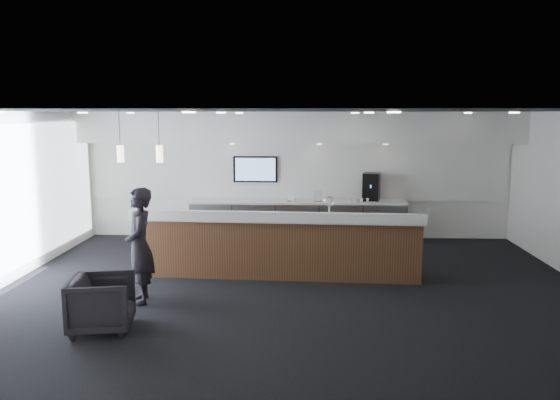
{
  "coord_description": "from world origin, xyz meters",
  "views": [
    {
      "loc": [
        0.17,
        -8.95,
        2.95
      ],
      "look_at": [
        -0.3,
        1.3,
        1.33
      ],
      "focal_mm": 35.0,
      "sensor_mm": 36.0,
      "label": 1
    }
  ],
  "objects_px": {
    "coffee_machine": "(371,187)",
    "armchair": "(102,303)",
    "service_counter": "(277,245)",
    "lounge_guest": "(140,246)"
  },
  "relations": [
    {
      "from": "coffee_machine",
      "to": "armchair",
      "type": "height_order",
      "value": "coffee_machine"
    },
    {
      "from": "service_counter",
      "to": "armchair",
      "type": "xyz_separation_m",
      "value": [
        -2.27,
        -2.69,
        -0.19
      ]
    },
    {
      "from": "armchair",
      "to": "lounge_guest",
      "type": "bearing_deg",
      "value": -19.83
    },
    {
      "from": "service_counter",
      "to": "lounge_guest",
      "type": "bearing_deg",
      "value": -140.62
    },
    {
      "from": "service_counter",
      "to": "coffee_machine",
      "type": "bearing_deg",
      "value": 57.61
    },
    {
      "from": "armchair",
      "to": "lounge_guest",
      "type": "height_order",
      "value": "lounge_guest"
    },
    {
      "from": "coffee_machine",
      "to": "armchair",
      "type": "bearing_deg",
      "value": -114.08
    },
    {
      "from": "service_counter",
      "to": "armchair",
      "type": "relative_size",
      "value": 6.29
    },
    {
      "from": "service_counter",
      "to": "armchair",
      "type": "distance_m",
      "value": 3.52
    },
    {
      "from": "service_counter",
      "to": "coffee_machine",
      "type": "xyz_separation_m",
      "value": [
        2.06,
        2.93,
        0.7
      ]
    }
  ]
}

